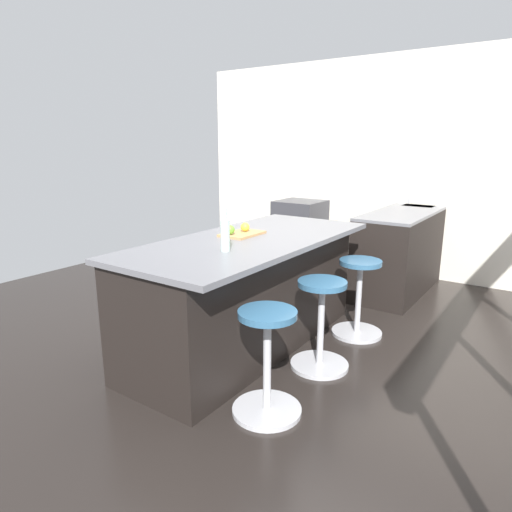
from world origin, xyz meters
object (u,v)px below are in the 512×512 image
object	(u,v)px
oven_range	(300,232)
stool_by_window	(358,300)
kitchen_island	(246,292)
water_bottle	(225,234)
stool_near_camera	(267,366)
cutting_board	(242,234)
stool_middle	(321,327)
apple_yellow	(245,227)
apple_green	(230,230)

from	to	relation	value
oven_range	stool_by_window	distance (m)	2.46
kitchen_island	water_bottle	distance (m)	0.75
stool_near_camera	water_bottle	distance (m)	0.94
cutting_board	stool_near_camera	bearing A→B (deg)	44.22
stool_middle	water_bottle	xyz separation A→B (m)	(0.46, -0.53, 0.72)
stool_by_window	cutting_board	bearing A→B (deg)	-49.01
stool_by_window	water_bottle	size ratio (longest dim) A/B	2.18
apple_yellow	water_bottle	bearing A→B (deg)	23.40
oven_range	kitchen_island	distance (m)	2.74
stool_by_window	water_bottle	bearing A→B (deg)	-24.08
apple_yellow	stool_by_window	bearing A→B (deg)	128.08
stool_by_window	apple_green	world-z (taller)	apple_green
stool_by_window	apple_green	xyz separation A→B (m)	(0.78, -0.80, 0.66)
stool_middle	apple_green	size ratio (longest dim) A/B	9.01
cutting_board	apple_green	size ratio (longest dim) A/B	4.75
water_bottle	stool_near_camera	bearing A→B (deg)	63.03
water_bottle	oven_range	bearing A→B (deg)	-160.16
apple_green	stool_near_camera	bearing A→B (deg)	49.99
water_bottle	cutting_board	bearing A→B (deg)	-155.40
cutting_board	apple_green	xyz separation A→B (m)	(0.11, -0.04, 0.05)
oven_range	stool_near_camera	world-z (taller)	oven_range
oven_range	cutting_board	xyz separation A→B (m)	(2.51, 0.86, 0.49)
stool_by_window	stool_middle	distance (m)	0.73
apple_green	stool_by_window	bearing A→B (deg)	134.25
stool_middle	cutting_board	bearing A→B (deg)	-94.54
kitchen_island	apple_green	bearing A→B (deg)	-65.32
stool_near_camera	apple_yellow	world-z (taller)	apple_yellow
oven_range	stool_near_camera	xyz separation A→B (m)	(3.30, 1.62, -0.12)
stool_near_camera	cutting_board	distance (m)	1.26
stool_middle	stool_near_camera	xyz separation A→B (m)	(0.73, 0.00, 0.00)
kitchen_island	water_bottle	xyz separation A→B (m)	(0.46, 0.15, 0.58)
stool_near_camera	apple_green	bearing A→B (deg)	-130.01
kitchen_island	stool_by_window	size ratio (longest dim) A/B	3.37
cutting_board	water_bottle	size ratio (longest dim) A/B	1.15
kitchen_island	stool_near_camera	world-z (taller)	kitchen_island
kitchen_island	cutting_board	xyz separation A→B (m)	(-0.06, -0.08, 0.47)
cutting_board	apple_green	bearing A→B (deg)	-17.01
oven_range	apple_green	size ratio (longest dim) A/B	11.68
apple_yellow	water_bottle	size ratio (longest dim) A/B	0.24
oven_range	cutting_board	bearing A→B (deg)	18.83
oven_range	apple_green	distance (m)	2.81
stool_near_camera	stool_middle	bearing A→B (deg)	180.00
oven_range	kitchen_island	size ratio (longest dim) A/B	0.39
stool_middle	apple_yellow	distance (m)	1.03
water_bottle	stool_by_window	bearing A→B (deg)	155.92
stool_middle	kitchen_island	bearing A→B (deg)	-90.00
oven_range	cutting_board	size ratio (longest dim) A/B	2.46
kitchen_island	stool_middle	bearing A→B (deg)	90.00
stool_near_camera	cutting_board	world-z (taller)	cutting_board
oven_range	apple_green	bearing A→B (deg)	17.36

